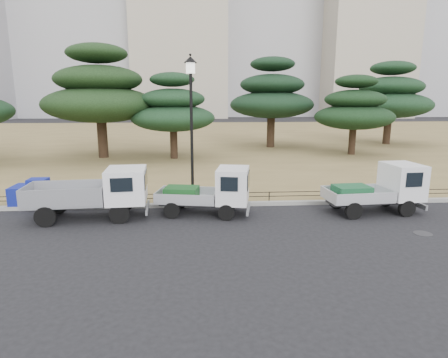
{
  "coord_description": "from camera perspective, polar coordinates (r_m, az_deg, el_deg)",
  "views": [
    {
      "loc": [
        -1.02,
        -12.64,
        4.44
      ],
      "look_at": [
        0.0,
        2.0,
        1.3
      ],
      "focal_mm": 30.0,
      "sensor_mm": 36.0,
      "label": 1
    }
  ],
  "objects": [
    {
      "name": "ground",
      "position": [
        13.43,
        0.6,
        -7.22
      ],
      "size": [
        220.0,
        220.0,
        0.0
      ],
      "primitive_type": "plane",
      "color": "black"
    },
    {
      "name": "lawn",
      "position": [
        43.47,
        -2.63,
        6.29
      ],
      "size": [
        120.0,
        56.0,
        0.15
      ],
      "primitive_type": "cube",
      "color": "olive",
      "rests_on": "ground"
    },
    {
      "name": "curb",
      "position": [
        15.88,
        -0.15,
        -3.86
      ],
      "size": [
        120.0,
        0.25,
        0.16
      ],
      "primitive_type": "cube",
      "color": "gray",
      "rests_on": "ground"
    },
    {
      "name": "truck_large",
      "position": [
        14.86,
        -19.03,
        -1.78
      ],
      "size": [
        4.45,
        2.03,
        1.89
      ],
      "rotation": [
        0.0,
        0.0,
        0.07
      ],
      "color": "black",
      "rests_on": "ground"
    },
    {
      "name": "truck_kei_front",
      "position": [
        14.55,
        -2.05,
        -1.89
      ],
      "size": [
        3.74,
        2.1,
        1.87
      ],
      "rotation": [
        0.0,
        0.0,
        -0.19
      ],
      "color": "black",
      "rests_on": "ground"
    },
    {
      "name": "truck_kei_rear",
      "position": [
        16.07,
        22.69,
        -1.35
      ],
      "size": [
        3.82,
        1.89,
        1.94
      ],
      "rotation": [
        0.0,
        0.0,
        0.08
      ],
      "color": "black",
      "rests_on": "ground"
    },
    {
      "name": "street_lamp",
      "position": [
        15.54,
        -5.03,
        11.06
      ],
      "size": [
        0.53,
        0.53,
        5.96
      ],
      "color": "black",
      "rests_on": "lawn"
    },
    {
      "name": "pipe_fence",
      "position": [
        15.93,
        -0.19,
        -2.47
      ],
      "size": [
        38.0,
        0.04,
        0.4
      ],
      "color": "black",
      "rests_on": "lawn"
    },
    {
      "name": "tarp_pile",
      "position": [
        17.61,
        -27.02,
        -1.93
      ],
      "size": [
        1.64,
        1.21,
        1.08
      ],
      "rotation": [
        0.0,
        0.0,
        0.02
      ],
      "color": "navy",
      "rests_on": "lawn"
    },
    {
      "name": "manhole",
      "position": [
        14.38,
        28.04,
        -7.35
      ],
      "size": [
        0.6,
        0.6,
        0.01
      ],
      "primitive_type": "cylinder",
      "color": "#2D2D30",
      "rests_on": "ground"
    },
    {
      "name": "pine_west_near",
      "position": [
        29.28,
        -18.44,
        12.3
      ],
      "size": [
        8.17,
        8.17,
        8.17
      ],
      "color": "black",
      "rests_on": "lawn"
    },
    {
      "name": "pine_center_left",
      "position": [
        27.71,
        -7.79,
        10.46
      ],
      "size": [
        6.07,
        6.07,
        6.17
      ],
      "color": "black",
      "rests_on": "lawn"
    },
    {
      "name": "pine_center_right",
      "position": [
        34.37,
        7.28,
        12.48
      ],
      "size": [
        7.47,
        7.47,
        7.93
      ],
      "color": "black",
      "rests_on": "lawn"
    },
    {
      "name": "pine_east_near",
      "position": [
        31.17,
        19.25,
        10.03
      ],
      "size": [
        6.07,
        6.07,
        6.13
      ],
      "color": "black",
      "rests_on": "lawn"
    },
    {
      "name": "pine_east_far",
      "position": [
        39.94,
        23.99,
        11.37
      ],
      "size": [
        7.77,
        7.77,
        7.81
      ],
      "color": "black",
      "rests_on": "lawn"
    },
    {
      "name": "tower_center_left",
      "position": [
        100.4,
        -6.8,
        25.27
      ],
      "size": [
        22.0,
        20.0,
        55.0
      ],
      "primitive_type": "cube",
      "color": "#AAA08C",
      "rests_on": "ground"
    },
    {
      "name": "tower_east",
      "position": [
        104.98,
        20.68,
        22.08
      ],
      "size": [
        20.0,
        18.0,
        48.0
      ],
      "primitive_type": "cube",
      "color": "#AAA08C",
      "rests_on": "ground"
    }
  ]
}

